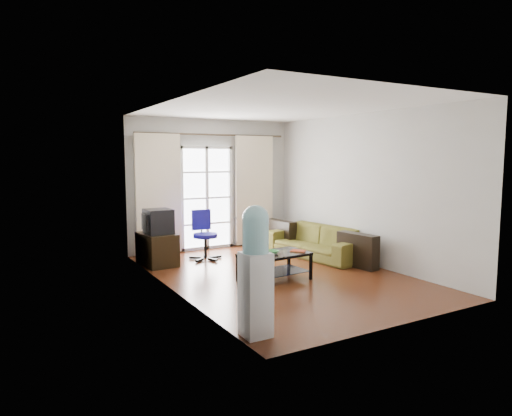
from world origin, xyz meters
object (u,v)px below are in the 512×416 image
(coffee_table, at_px, (275,263))
(water_cooler, at_px, (256,268))
(tv_stand, at_px, (157,249))
(sofa, at_px, (315,241))
(task_chair, at_px, (205,245))
(crt_tv, at_px, (157,221))

(coffee_table, height_order, water_cooler, water_cooler)
(tv_stand, bearing_deg, sofa, -22.23)
(water_cooler, bearing_deg, coffee_table, 53.63)
(task_chair, bearing_deg, crt_tv, -175.79)
(task_chair, bearing_deg, coffee_table, -77.27)
(coffee_table, height_order, task_chair, task_chair)
(tv_stand, relative_size, water_cooler, 0.55)
(sofa, distance_m, task_chair, 2.12)
(coffee_table, xyz_separation_m, tv_stand, (-1.27, 1.92, 0.01))
(sofa, xyz_separation_m, tv_stand, (-2.86, 0.86, -0.01))
(crt_tv, distance_m, water_cooler, 3.67)
(sofa, distance_m, crt_tv, 3.02)
(sofa, relative_size, task_chair, 2.32)
(coffee_table, height_order, tv_stand, tv_stand)
(water_cooler, bearing_deg, tv_stand, 89.49)
(crt_tv, distance_m, task_chair, 1.05)
(sofa, xyz_separation_m, coffee_table, (-1.59, -1.06, -0.02))
(crt_tv, height_order, water_cooler, water_cooler)
(tv_stand, relative_size, task_chair, 0.84)
(coffee_table, relative_size, water_cooler, 0.79)
(coffee_table, bearing_deg, water_cooler, -127.27)
(sofa, bearing_deg, tv_stand, -114.54)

